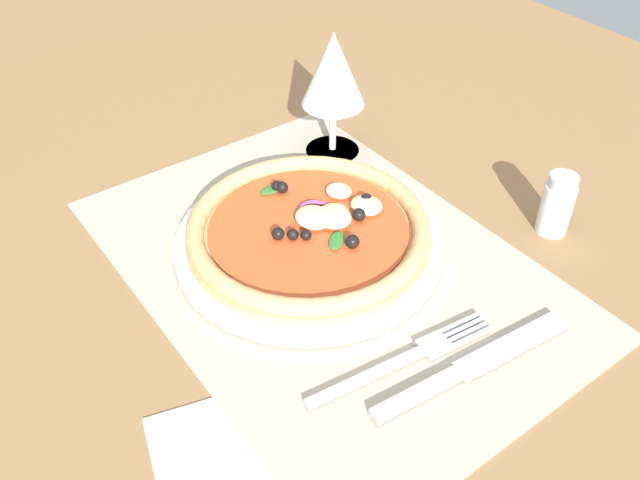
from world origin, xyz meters
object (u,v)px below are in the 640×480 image
fork (412,356)px  wine_glass (333,73)px  plate (313,241)px  pizza (313,227)px  knife (476,364)px  napkin (251,471)px  pepper_shaker (557,205)px

fork → wine_glass: bearing=71.1°
plate → pizza: (-0.01, 0.10, 1.72)cm
knife → plate: bearing=100.6°
fork → plate: bearing=90.5°
pizza → wine_glass: 19.45cm
pizza → knife: bearing=4.9°
pizza → napkin: bearing=-46.3°
napkin → plate: bearing=133.9°
napkin → pepper_shaker: size_ratio=2.19×
wine_glass → napkin: (30.51, -30.56, -10.00)cm
pepper_shaker → pizza: bearing=-119.6°
knife → fork: bearing=139.2°
knife → wine_glass: size_ratio=1.35×
napkin → wine_glass: bearing=135.0°
plate → fork: bearing=-6.2°
knife → pepper_shaker: 21.46cm
plate → knife: plate is taller
plate → wine_glass: (-13.09, 12.43, 9.15)cm
pizza → fork: bearing=-6.5°
fork → knife: (3.80, 3.64, 0.03)cm
knife → napkin: knife is taller
pizza → fork: 16.80cm
plate → pepper_shaker: (12.18, 21.51, 2.23)cm
plate → fork: size_ratio=1.46×
wine_glass → pepper_shaker: 27.73cm
fork → pepper_shaker: size_ratio=2.69×
pizza → fork: pizza is taller
knife → pepper_shaker: size_ratio=2.99×
plate → wine_glass: wine_glass is taller
plate → napkin: (17.42, -18.13, -0.85)cm
pizza → pepper_shaker: pepper_shaker is taller
knife → wine_glass: 36.35cm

